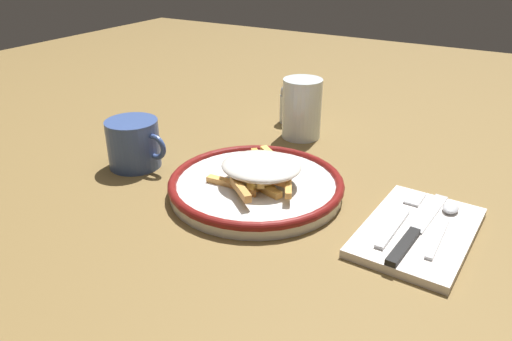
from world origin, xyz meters
name	(u,v)px	position (x,y,z in m)	size (l,w,h in m)	color
ground_plane	(256,193)	(0.00, 0.00, 0.00)	(2.60, 2.60, 0.00)	brown
plate	(256,185)	(0.00, 0.00, 0.01)	(0.28, 0.28, 0.03)	silver
fries_heap	(258,170)	(0.01, 0.00, 0.04)	(0.15, 0.17, 0.04)	#E9C05B
napkin	(418,232)	(0.25, 0.01, 0.01)	(0.13, 0.21, 0.01)	silver
fork	(401,217)	(0.22, 0.02, 0.01)	(0.02, 0.18, 0.01)	silver
knife	(414,232)	(0.25, -0.01, 0.02)	(0.03, 0.21, 0.01)	black
spoon	(446,219)	(0.28, 0.04, 0.02)	(0.02, 0.15, 0.01)	silver
water_glass	(302,109)	(-0.04, 0.25, 0.06)	(0.08, 0.08, 0.12)	silver
coffee_mug	(134,144)	(-0.23, -0.02, 0.04)	(0.12, 0.09, 0.08)	#384F8B
salt_shaker	(288,103)	(-0.11, 0.31, 0.04)	(0.03, 0.03, 0.08)	silver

